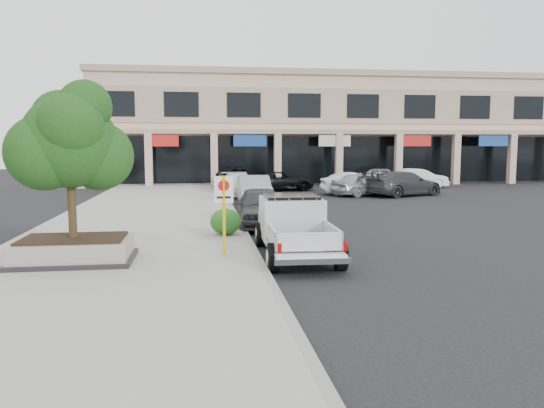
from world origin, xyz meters
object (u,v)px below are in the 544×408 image
(lot_car_d, at_px, (281,181))
(pickup_truck, at_px, (296,227))
(curb_car_d, at_px, (236,179))
(lot_car_e, at_px, (384,176))
(curb_car_c, at_px, (238,184))
(lot_car_c, at_px, (404,184))
(lot_car_a, at_px, (364,184))
(lot_car_f, at_px, (418,179))
(curb_car_b, at_px, (254,190))
(lot_car_b, at_px, (355,184))
(planter_tree, at_px, (76,142))
(curb_car_a, at_px, (261,207))
(no_parking_sign, at_px, (224,204))
(planter, at_px, (74,250))

(lot_car_d, bearing_deg, pickup_truck, 163.97)
(curb_car_d, relative_size, lot_car_e, 1.39)
(curb_car_c, bearing_deg, lot_car_c, -11.76)
(lot_car_a, relative_size, lot_car_f, 1.00)
(curb_car_b, distance_m, lot_car_d, 8.90)
(curb_car_c, bearing_deg, lot_car_b, -5.96)
(lot_car_a, relative_size, lot_car_b, 1.02)
(planter_tree, height_order, pickup_truck, planter_tree)
(curb_car_a, height_order, lot_car_d, curb_car_a)
(no_parking_sign, relative_size, pickup_truck, 0.41)
(no_parking_sign, xyz_separation_m, lot_car_f, (15.69, 22.84, -0.89))
(curb_car_a, distance_m, lot_car_d, 16.57)
(curb_car_b, distance_m, lot_car_b, 8.70)
(pickup_truck, xyz_separation_m, lot_car_f, (13.55, 22.73, -0.14))
(curb_car_a, relative_size, lot_car_d, 0.96)
(curb_car_a, relative_size, lot_car_b, 1.06)
(pickup_truck, height_order, lot_car_f, pickup_truck)
(planter, xyz_separation_m, no_parking_sign, (4.13, 0.38, 1.16))
(pickup_truck, bearing_deg, lot_car_a, 67.78)
(planter_tree, xyz_separation_m, curb_car_c, (5.82, 19.38, -2.68))
(planter_tree, height_order, lot_car_c, planter_tree)
(lot_car_c, height_order, lot_car_d, lot_car_c)
(lot_car_c, relative_size, lot_car_e, 1.27)
(curb_car_b, bearing_deg, lot_car_a, 28.40)
(no_parking_sign, height_order, curb_car_d, no_parking_sign)
(no_parking_sign, bearing_deg, planter, -174.79)
(curb_car_b, bearing_deg, no_parking_sign, -98.66)
(pickup_truck, height_order, curb_car_c, pickup_truck)
(curb_car_d, xyz_separation_m, lot_car_c, (10.52, -5.19, -0.03))
(lot_car_e, bearing_deg, lot_car_d, 128.41)
(lot_car_e, relative_size, lot_car_f, 0.96)
(lot_car_a, height_order, lot_car_e, lot_car_a)
(lot_car_d, bearing_deg, curb_car_c, 125.27)
(planter_tree, relative_size, curb_car_a, 0.85)
(curb_car_c, distance_m, lot_car_c, 10.74)
(planter_tree, bearing_deg, lot_car_f, 49.52)
(no_parking_sign, bearing_deg, lot_car_a, 60.93)
(lot_car_a, xyz_separation_m, lot_car_c, (2.52, -0.38, 0.03))
(planter_tree, relative_size, lot_car_f, 0.89)
(lot_car_a, height_order, lot_car_d, lot_car_a)
(curb_car_a, height_order, curb_car_c, curb_car_a)
(curb_car_c, height_order, lot_car_b, curb_car_c)
(lot_car_a, distance_m, lot_car_f, 7.65)
(curb_car_a, bearing_deg, lot_car_b, 61.70)
(curb_car_b, distance_m, lot_car_f, 16.12)
(lot_car_e, bearing_deg, planter, 162.62)
(curb_car_d, height_order, lot_car_c, curb_car_d)
(lot_car_a, bearing_deg, curb_car_b, 95.53)
(pickup_truck, xyz_separation_m, lot_car_b, (7.39, 18.59, -0.15))
(lot_car_a, xyz_separation_m, lot_car_f, (5.78, 5.01, -0.03))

